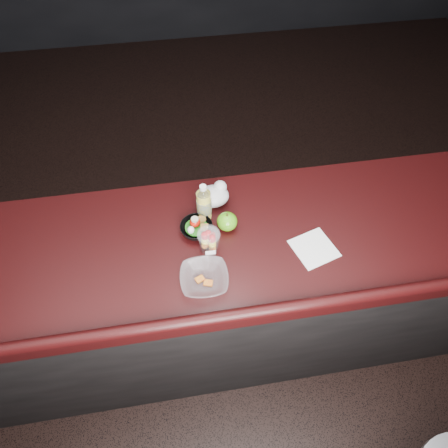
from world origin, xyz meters
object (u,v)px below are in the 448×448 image
at_px(fruit_cup, 209,240).
at_px(takeout_bowl, 204,279).
at_px(lemonade_bottle, 204,204).
at_px(snack_bowl, 196,228).
at_px(green_apple, 227,221).

height_order(fruit_cup, takeout_bowl, fruit_cup).
xyz_separation_m(lemonade_bottle, fruit_cup, (-0.00, -0.18, -0.01)).
xyz_separation_m(snack_bowl, takeout_bowl, (0.00, -0.24, -0.00)).
height_order(fruit_cup, green_apple, fruit_cup).
bearing_deg(fruit_cup, takeout_bowl, -104.90).
height_order(lemonade_bottle, green_apple, lemonade_bottle).
xyz_separation_m(lemonade_bottle, green_apple, (0.09, -0.07, -0.04)).
distance_m(fruit_cup, green_apple, 0.14).
bearing_deg(takeout_bowl, fruit_cup, 75.10).
relative_size(lemonade_bottle, snack_bowl, 1.24).
bearing_deg(fruit_cup, snack_bowl, 112.20).
bearing_deg(takeout_bowl, snack_bowl, 90.62).
distance_m(green_apple, snack_bowl, 0.13).
relative_size(fruit_cup, snack_bowl, 0.85).
relative_size(lemonade_bottle, takeout_bowl, 1.00).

